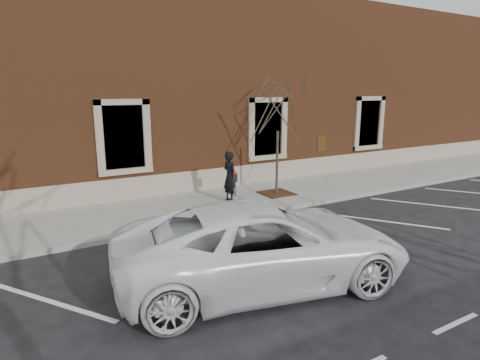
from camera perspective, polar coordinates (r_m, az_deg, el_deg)
ground at (r=13.00m, az=1.32°, el=-5.24°), size 120.00×120.00×0.00m
sidewalk_near at (r=14.44m, az=-2.28°, el=-3.10°), size 40.00×3.50×0.15m
curb_near at (r=12.94m, az=1.44°, el=-4.98°), size 40.00×0.12×0.15m
parking_stripes at (r=11.28m, az=7.18°, el=-8.17°), size 28.00×4.40×0.01m
building_civic at (r=19.40m, az=-10.82°, el=12.46°), size 40.00×8.62×8.00m
man at (r=14.02m, az=-1.42°, el=0.50°), size 0.51×0.70×1.78m
parking_meter at (r=12.90m, az=-0.68°, el=-0.61°), size 0.12×0.09×1.27m
tree_grate at (r=15.31m, az=5.21°, el=-1.88°), size 1.15×1.15×0.03m
sapling at (r=14.84m, az=5.44°, el=9.44°), size 2.59×2.59×4.32m
white_truck at (r=8.48m, az=3.34°, el=-9.13°), size 6.60×4.05×1.71m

